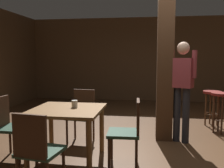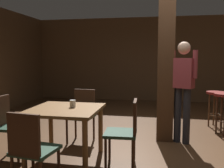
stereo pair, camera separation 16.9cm
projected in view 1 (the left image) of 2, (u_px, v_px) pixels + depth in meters
name	position (u px, v px, depth m)	size (l,w,h in m)	color
ground_plane	(143.00, 145.00, 4.16)	(10.80, 10.80, 0.00)	#4C301C
wall_back	(146.00, 59.00, 8.44)	(8.00, 0.10, 2.80)	brown
pillar	(165.00, 61.00, 4.35)	(0.28, 0.28, 2.80)	#422816
dining_table	(67.00, 117.00, 3.47)	(0.96, 0.96, 0.75)	brown
chair_west	(9.00, 124.00, 3.58)	(0.43, 0.43, 0.89)	#1E3828
chair_east	(129.00, 129.00, 3.33)	(0.44, 0.44, 0.89)	#1E3828
chair_north	(82.00, 113.00, 4.31)	(0.46, 0.46, 0.89)	#1E3828
chair_south	(37.00, 149.00, 2.61)	(0.47, 0.47, 0.89)	#1E3828
napkin_cup	(75.00, 104.00, 3.53)	(0.08, 0.08, 0.10)	beige
standing_person	(182.00, 84.00, 4.24)	(0.45, 0.33, 1.72)	maroon
bar_stool_near	(221.00, 103.00, 4.78)	(0.36, 0.36, 0.79)	maroon
bar_stool_mid	(212.00, 99.00, 5.33)	(0.38, 0.38, 0.75)	maroon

